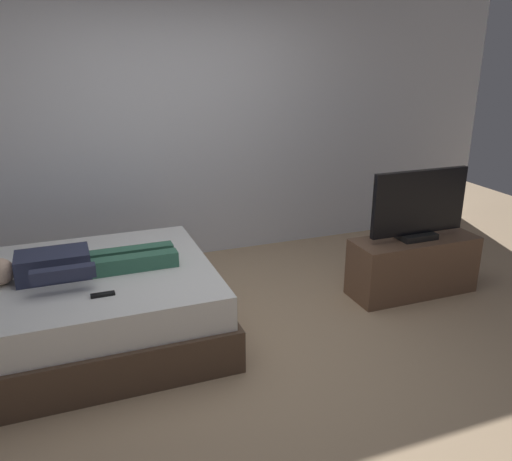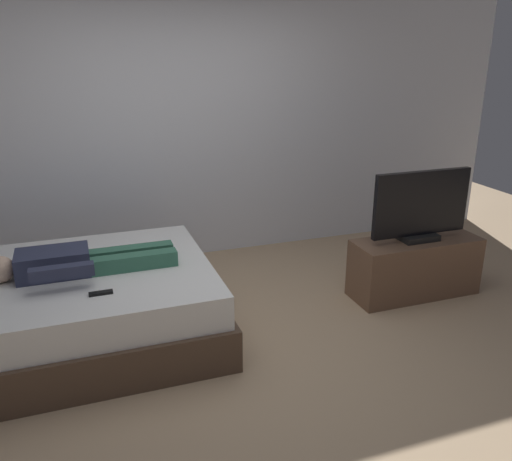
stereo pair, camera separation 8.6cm
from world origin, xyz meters
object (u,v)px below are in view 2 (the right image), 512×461
(remote, at_px, (101,293))
(person, at_px, (73,262))
(tv, at_px, (421,207))
(tv_stand, at_px, (414,267))
(bed, at_px, (74,308))

(remote, bearing_deg, person, 110.47)
(person, relative_size, tv, 1.43)
(tv_stand, height_order, tv, tv)
(remote, distance_m, tv_stand, 2.62)
(remote, relative_size, tv_stand, 0.14)
(person, distance_m, remote, 0.44)
(bed, xyz_separation_m, remote, (0.18, -0.43, 0.29))
(tv_stand, bearing_deg, tv, 0.00)
(remote, height_order, tv, tv)
(remote, bearing_deg, bed, 112.82)
(bed, distance_m, tv_stand, 2.77)
(person, height_order, remote, person)
(person, height_order, tv_stand, person)
(tv, bearing_deg, tv_stand, 0.00)
(tv, bearing_deg, person, 177.07)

